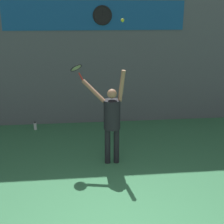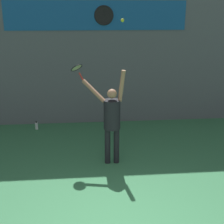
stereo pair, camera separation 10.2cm
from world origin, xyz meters
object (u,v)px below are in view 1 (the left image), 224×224
tennis_racket (77,69)px  tennis_ball (123,20)px  water_bottle (35,126)px  tennis_player (112,118)px  scoreboard_clock (102,15)px

tennis_racket → tennis_ball: bearing=-34.1°
tennis_racket → water_bottle: bearing=125.3°
tennis_racket → tennis_player: bearing=-34.0°
scoreboard_clock → tennis_player: 3.49m
tennis_player → tennis_racket: 1.35m
tennis_player → tennis_racket: size_ratio=5.82×
tennis_racket → tennis_ball: tennis_ball is taller
tennis_racket → water_bottle: size_ratio=1.49×
scoreboard_clock → tennis_ball: size_ratio=7.87×
scoreboard_clock → tennis_player: size_ratio=0.26×
tennis_player → water_bottle: 3.24m
scoreboard_clock → tennis_ball: bearing=-86.6°
scoreboard_clock → water_bottle: scoreboard_clock is taller
tennis_player → water_bottle: size_ratio=8.69×
tennis_player → tennis_racket: bearing=146.0°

